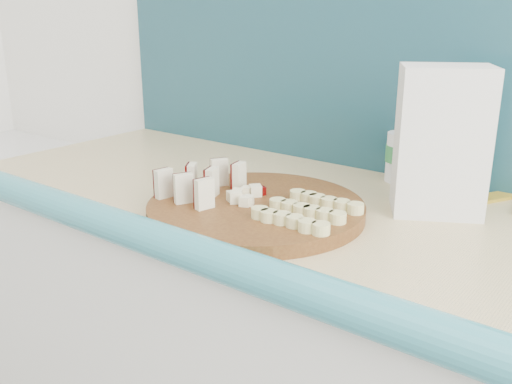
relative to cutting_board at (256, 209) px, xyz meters
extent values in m
cube|color=#DEC182|center=(0.37, 0.11, -0.03)|extent=(2.20, 0.60, 0.03)
cube|color=teal|center=(0.37, -0.19, -0.03)|extent=(2.20, 0.06, 0.03)
cube|color=white|center=(-1.18, 0.11, -0.52)|extent=(0.70, 0.70, 0.80)
cylinder|color=#43200E|center=(0.00, 0.00, 0.00)|extent=(0.39, 0.39, 0.02)
cube|color=beige|center=(-0.15, -0.08, 0.04)|extent=(0.01, 0.03, 0.05)
cube|color=#400404|center=(-0.16, -0.08, 0.04)|extent=(0.00, 0.03, 0.05)
cube|color=beige|center=(-0.13, -0.02, 0.04)|extent=(0.01, 0.03, 0.05)
cube|color=#400404|center=(-0.14, -0.02, 0.04)|extent=(0.00, 0.03, 0.05)
cube|color=beige|center=(-0.12, 0.04, 0.04)|extent=(0.01, 0.03, 0.05)
cube|color=#400404|center=(-0.13, 0.04, 0.04)|extent=(0.00, 0.03, 0.05)
cube|color=beige|center=(-0.10, -0.08, 0.04)|extent=(0.01, 0.03, 0.05)
cube|color=#400404|center=(-0.11, -0.08, 0.04)|extent=(0.00, 0.03, 0.05)
cube|color=beige|center=(-0.08, -0.02, 0.04)|extent=(0.01, 0.03, 0.05)
cube|color=#400404|center=(-0.09, -0.02, 0.04)|extent=(0.00, 0.03, 0.05)
cube|color=beige|center=(-0.07, 0.04, 0.04)|extent=(0.01, 0.03, 0.05)
cube|color=#400404|center=(-0.08, 0.04, 0.04)|extent=(0.00, 0.03, 0.05)
cube|color=beige|center=(-0.05, -0.08, 0.04)|extent=(0.01, 0.03, 0.05)
cube|color=#400404|center=(-0.06, -0.08, 0.04)|extent=(0.00, 0.03, 0.05)
cube|color=#FAF5C8|center=(-0.02, 0.00, 0.02)|extent=(0.02, 0.02, 0.02)
cube|color=#FAF5C8|center=(-0.01, 0.01, 0.02)|extent=(0.02, 0.02, 0.02)
cube|color=#400404|center=(-0.02, 0.02, 0.02)|extent=(0.02, 0.02, 0.02)
cube|color=#FAF5C8|center=(-0.03, 0.01, 0.02)|extent=(0.02, 0.02, 0.02)
cube|color=#FAF5C8|center=(-0.04, 0.00, 0.02)|extent=(0.02, 0.02, 0.02)
cube|color=#FAF5C8|center=(-0.04, -0.02, 0.02)|extent=(0.02, 0.02, 0.02)
cube|color=#FAF5C8|center=(-0.02, -0.01, 0.02)|extent=(0.02, 0.02, 0.02)
cube|color=#FAF5C8|center=(-0.01, -0.01, 0.02)|extent=(0.02, 0.02, 0.02)
cylinder|color=#E0D789|center=(0.05, -0.06, 0.02)|extent=(0.03, 0.03, 0.02)
cylinder|color=#E0D789|center=(0.07, -0.06, 0.02)|extent=(0.03, 0.03, 0.02)
cylinder|color=#E0D789|center=(0.10, -0.06, 0.02)|extent=(0.03, 0.03, 0.02)
cylinder|color=#E0D789|center=(0.12, -0.06, 0.02)|extent=(0.03, 0.03, 0.02)
cylinder|color=#E0D789|center=(0.14, -0.06, 0.02)|extent=(0.03, 0.03, 0.02)
cylinder|color=#E0D789|center=(0.16, -0.06, 0.02)|extent=(0.03, 0.03, 0.02)
cylinder|color=#E0D789|center=(0.05, 0.00, 0.02)|extent=(0.03, 0.03, 0.02)
cylinder|color=#E0D789|center=(0.07, 0.00, 0.02)|extent=(0.03, 0.03, 0.02)
cylinder|color=#E0D789|center=(0.09, 0.00, 0.02)|extent=(0.03, 0.03, 0.02)
cylinder|color=#E0D789|center=(0.12, 0.00, 0.02)|extent=(0.03, 0.03, 0.02)
cylinder|color=#E0D789|center=(0.14, 0.00, 0.02)|extent=(0.03, 0.03, 0.02)
cylinder|color=#E0D789|center=(0.16, 0.00, 0.02)|extent=(0.03, 0.03, 0.02)
cylinder|color=#E0D789|center=(0.05, 0.06, 0.02)|extent=(0.03, 0.03, 0.02)
cylinder|color=#E0D789|center=(0.07, 0.06, 0.02)|extent=(0.03, 0.03, 0.02)
cylinder|color=#E0D789|center=(0.09, 0.06, 0.02)|extent=(0.03, 0.03, 0.02)
cylinder|color=#E0D789|center=(0.12, 0.06, 0.02)|extent=(0.03, 0.03, 0.02)
cylinder|color=#E0D789|center=(0.14, 0.06, 0.02)|extent=(0.03, 0.03, 0.02)
cylinder|color=#E0D789|center=(0.16, 0.06, 0.02)|extent=(0.03, 0.03, 0.02)
cube|color=silver|center=(0.24, 0.22, 0.12)|extent=(0.19, 0.17, 0.26)
cylinder|color=white|center=(0.11, 0.35, 0.04)|extent=(0.06, 0.06, 0.11)
cylinder|color=#308443|center=(0.11, 0.35, 0.05)|extent=(0.07, 0.07, 0.04)
cube|color=gold|center=(0.31, 0.35, -0.01)|extent=(0.11, 0.17, 0.01)
camera|label=1|loc=(0.58, -0.76, 0.35)|focal=40.00mm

